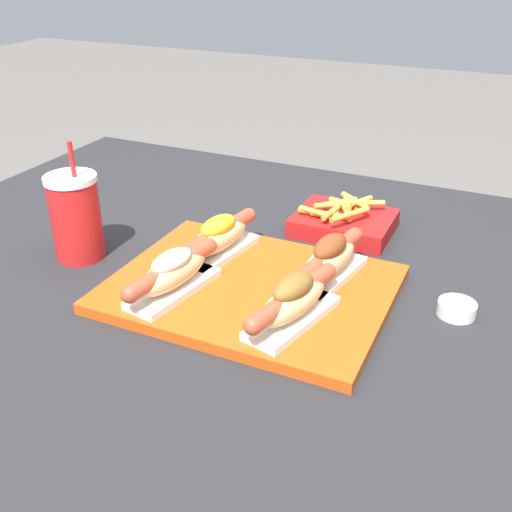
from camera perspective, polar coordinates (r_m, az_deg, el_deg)
name	(u,v)px	position (r m, az deg, el deg)	size (l,w,h in m)	color
patio_table	(231,449)	(1.20, -2.40, -17.90)	(1.39, 1.18, 0.73)	#232326
serving_tray	(251,289)	(0.95, -0.51, -3.13)	(0.43, 0.33, 0.02)	#CC4C14
hot_dog_0	(173,273)	(0.92, -7.95, -1.61)	(0.09, 0.20, 0.07)	white
hot_dog_1	(293,301)	(0.84, 3.53, -4.28)	(0.10, 0.20, 0.07)	white
hot_dog_2	(219,237)	(1.02, -3.58, 1.80)	(0.08, 0.20, 0.07)	white
hot_dog_3	(329,260)	(0.95, 7.00, -0.34)	(0.09, 0.20, 0.07)	white
sauce_bowl	(457,308)	(0.94, 18.58, -4.72)	(0.06, 0.06, 0.02)	white
drink_cup	(76,217)	(1.08, -16.79, 3.60)	(0.09, 0.09, 0.21)	red
fries_basket	(343,221)	(1.16, 8.32, 3.28)	(0.18, 0.15, 0.06)	#B21919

